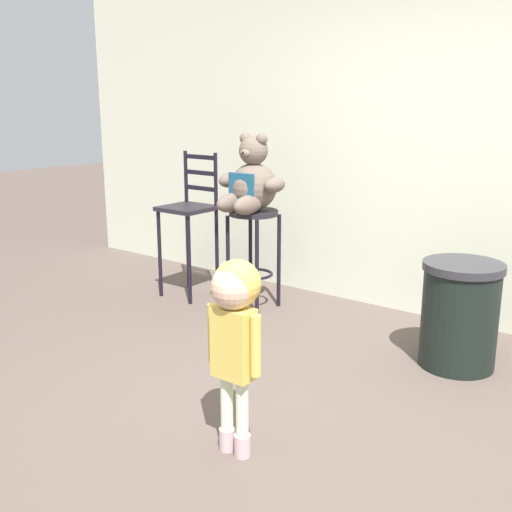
{
  "coord_description": "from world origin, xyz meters",
  "views": [
    {
      "loc": [
        1.66,
        -2.35,
        1.65
      ],
      "look_at": [
        -0.66,
        0.66,
        0.68
      ],
      "focal_mm": 43.22,
      "sensor_mm": 36.0,
      "label": 1
    }
  ],
  "objects": [
    {
      "name": "ground_plane",
      "position": [
        0.0,
        0.0,
        0.0
      ],
      "size": [
        24.0,
        24.0,
        0.0
      ],
      "primitive_type": "plane",
      "color": "brown"
    },
    {
      "name": "bar_chair_empty",
      "position": [
        -1.92,
        1.39,
        0.7
      ],
      "size": [
        0.41,
        0.41,
        1.23
      ],
      "color": "black",
      "rests_on": "ground_plane"
    },
    {
      "name": "building_wall",
      "position": [
        0.0,
        2.25,
        1.54
      ],
      "size": [
        7.83,
        0.3,
        3.08
      ],
      "primitive_type": "cube",
      "color": "beige",
      "rests_on": "ground_plane"
    },
    {
      "name": "child_walking",
      "position": [
        -0.03,
        -0.31,
        0.69
      ],
      "size": [
        0.3,
        0.24,
        0.96
      ],
      "rotation": [
        0.0,
        0.0,
        1.38
      ],
      "color": "#C7A6AB",
      "rests_on": "ground_plane"
    },
    {
      "name": "teddy_bear",
      "position": [
        -1.28,
        1.41,
        1.03
      ],
      "size": [
        0.58,
        0.52,
        0.6
      ],
      "color": "#69594D",
      "rests_on": "bar_stool_with_teddy"
    },
    {
      "name": "trash_bin",
      "position": [
        0.45,
        1.33,
        0.34
      ],
      "size": [
        0.5,
        0.5,
        0.68
      ],
      "color": "black",
      "rests_on": "ground_plane"
    },
    {
      "name": "bar_stool_with_teddy",
      "position": [
        -1.28,
        1.44,
        0.57
      ],
      "size": [
        0.39,
        0.39,
        0.81
      ],
      "color": "black",
      "rests_on": "ground_plane"
    }
  ]
}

